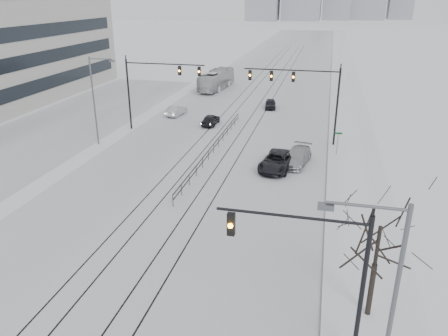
# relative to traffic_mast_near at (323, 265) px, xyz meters

# --- Properties ---
(road) EXTENTS (22.00, 260.00, 0.02)m
(road) POSITION_rel_traffic_mast_near_xyz_m (-10.79, 54.00, -4.55)
(road) COLOR silver
(road) RESTS_ON ground
(sidewalk_east) EXTENTS (5.00, 260.00, 0.16)m
(sidewalk_east) POSITION_rel_traffic_mast_near_xyz_m (2.71, 54.00, -4.48)
(sidewalk_east) COLOR white
(sidewalk_east) RESTS_ON ground
(curb) EXTENTS (0.10, 260.00, 0.12)m
(curb) POSITION_rel_traffic_mast_near_xyz_m (0.26, 54.00, -4.50)
(curb) COLOR gray
(curb) RESTS_ON ground
(parking_strip) EXTENTS (14.00, 60.00, 0.03)m
(parking_strip) POSITION_rel_traffic_mast_near_xyz_m (-30.79, 29.00, -4.55)
(parking_strip) COLOR silver
(parking_strip) RESTS_ON ground
(tram_rails) EXTENTS (5.30, 180.00, 0.01)m
(tram_rails) POSITION_rel_traffic_mast_near_xyz_m (-10.79, 34.00, -4.54)
(tram_rails) COLOR black
(tram_rails) RESTS_ON ground
(traffic_mast_near) EXTENTS (6.10, 0.37, 7.00)m
(traffic_mast_near) POSITION_rel_traffic_mast_near_xyz_m (0.00, 0.00, 0.00)
(traffic_mast_near) COLOR black
(traffic_mast_near) RESTS_ON ground
(traffic_mast_ne) EXTENTS (9.60, 0.37, 8.00)m
(traffic_mast_ne) POSITION_rel_traffic_mast_near_xyz_m (-2.64, 29.00, 1.20)
(traffic_mast_ne) COLOR black
(traffic_mast_ne) RESTS_ON ground
(traffic_mast_nw) EXTENTS (9.10, 0.37, 8.00)m
(traffic_mast_nw) POSITION_rel_traffic_mast_near_xyz_m (-19.31, 30.00, 1.01)
(traffic_mast_nw) COLOR black
(traffic_mast_nw) RESTS_ON ground
(street_light_east) EXTENTS (2.73, 0.25, 9.00)m
(street_light_east) POSITION_rel_traffic_mast_near_xyz_m (1.91, -3.00, 0.65)
(street_light_east) COLOR #595B60
(street_light_east) RESTS_ON ground
(street_light_west) EXTENTS (2.73, 0.25, 9.00)m
(street_light_west) POSITION_rel_traffic_mast_near_xyz_m (-22.99, 24.00, 0.65)
(street_light_west) COLOR #595B60
(street_light_west) RESTS_ON ground
(bare_tree) EXTENTS (4.40, 4.40, 6.10)m
(bare_tree) POSITION_rel_traffic_mast_near_xyz_m (2.41, 3.00, -0.07)
(bare_tree) COLOR black
(bare_tree) RESTS_ON ground
(median_fence) EXTENTS (0.06, 24.00, 1.00)m
(median_fence) POSITION_rel_traffic_mast_near_xyz_m (-10.79, 24.00, -4.04)
(median_fence) COLOR black
(median_fence) RESTS_ON ground
(street_sign) EXTENTS (0.70, 0.06, 2.40)m
(street_sign) POSITION_rel_traffic_mast_near_xyz_m (1.01, 26.00, -2.96)
(street_sign) COLOR #595B60
(street_sign) RESTS_ON ground
(sedan_sb_inner) EXTENTS (1.63, 3.85, 1.30)m
(sedan_sb_inner) POSITION_rel_traffic_mast_near_xyz_m (-13.66, 33.62, -3.91)
(sedan_sb_inner) COLOR black
(sedan_sb_inner) RESTS_ON ground
(sedan_sb_outer) EXTENTS (1.81, 4.02, 1.28)m
(sedan_sb_outer) POSITION_rel_traffic_mast_near_xyz_m (-19.09, 36.89, -3.92)
(sedan_sb_outer) COLOR #ACADB4
(sedan_sb_outer) RESTS_ON ground
(sedan_nb_front) EXTENTS (3.25, 5.73, 1.51)m
(sedan_nb_front) POSITION_rel_traffic_mast_near_xyz_m (-4.20, 21.28, -3.81)
(sedan_nb_front) COLOR black
(sedan_nb_front) RESTS_ON ground
(sedan_nb_right) EXTENTS (2.85, 5.26, 1.45)m
(sedan_nb_right) POSITION_rel_traffic_mast_near_xyz_m (-2.61, 22.90, -3.84)
(sedan_nb_right) COLOR #A2A4A9
(sedan_nb_right) RESTS_ON ground
(sedan_nb_far) EXTENTS (1.90, 3.77, 1.23)m
(sedan_nb_far) POSITION_rel_traffic_mast_near_xyz_m (-7.78, 43.45, -3.95)
(sedan_nb_far) COLOR black
(sedan_nb_far) RESTS_ON ground
(box_truck) EXTENTS (3.69, 11.22, 3.07)m
(box_truck) POSITION_rel_traffic_mast_near_xyz_m (-18.14, 54.22, -3.03)
(box_truck) COLOR #B7BABB
(box_truck) RESTS_ON ground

